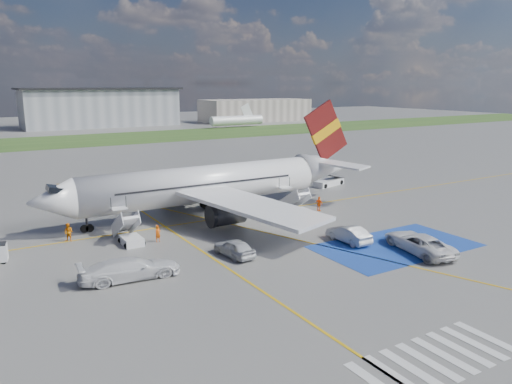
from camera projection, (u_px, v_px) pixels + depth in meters
ground at (274, 253)px, 41.55m from camera, size 400.00×400.00×0.00m
grass_strip at (61, 141)px, 121.07m from camera, size 400.00×30.00×0.01m
taxiway_line_main at (211, 220)px, 51.60m from camera, size 120.00×0.20×0.01m
taxiway_line_cross at (295, 313)px, 30.66m from camera, size 0.20×60.00×0.01m
taxiway_line_diag at (211, 220)px, 51.60m from camera, size 20.71×56.45×0.01m
staging_box at (396, 246)px, 43.24m from camera, size 14.00×8.00×0.01m
crosswalk at (436, 358)px, 25.58m from camera, size 9.00×4.00×0.01m
terminal_centre at (101, 108)px, 163.35m from camera, size 48.00×18.00×12.00m
terminal_east at (255, 110)px, 185.64m from camera, size 40.00×16.00×8.00m
airliner at (215, 183)px, 53.31m from camera, size 36.81×32.95×11.92m
airstairs_fwd at (130, 236)px, 43.92m from camera, size 1.90×5.20×3.60m
airstairs_aft at (300, 210)px, 53.24m from camera, size 1.90×5.20×3.60m
belt_loader at (329, 183)px, 68.78m from camera, size 5.57×3.08×1.61m
car_silver_a at (234, 248)px, 40.58m from camera, size 2.17×4.41×1.45m
car_silver_b at (349, 234)px, 44.16m from camera, size 1.62×4.55×1.50m
van_white_a at (419, 240)px, 41.60m from camera, size 3.64×6.00×2.10m
van_white_b at (130, 265)px, 35.73m from camera, size 5.56×2.64×2.11m
crew_fwd at (158, 233)px, 44.25m from camera, size 0.65×0.53×1.54m
crew_nose at (69, 232)px, 44.36m from camera, size 1.03×1.01×1.67m
crew_aft at (319, 204)px, 54.94m from camera, size 0.62×1.02×1.62m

